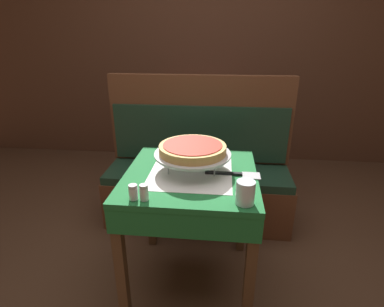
{
  "coord_description": "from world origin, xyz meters",
  "views": [
    {
      "loc": [
        0.15,
        -1.42,
        1.42
      ],
      "look_at": [
        0.01,
        0.01,
        0.83
      ],
      "focal_mm": 28.0,
      "sensor_mm": 36.0,
      "label": 1
    }
  ],
  "objects_px": {
    "dining_table_rear": "(203,118)",
    "condiment_caddy": "(203,104)",
    "water_glass_near": "(245,193)",
    "pepper_shaker": "(144,192)",
    "pizza_server": "(234,174)",
    "deep_dish_pizza": "(193,149)",
    "salt_shaker": "(133,192)",
    "pizza_pan_stand": "(193,155)",
    "napkin_holder": "(185,144)",
    "dining_table_front": "(191,190)",
    "booth_bench": "(198,180)"
  },
  "relations": [
    {
      "from": "deep_dish_pizza",
      "to": "pizza_server",
      "type": "relative_size",
      "value": 1.24
    },
    {
      "from": "pizza_server",
      "to": "dining_table_rear",
      "type": "bearing_deg",
      "value": 99.92
    },
    {
      "from": "dining_table_rear",
      "to": "condiment_caddy",
      "type": "distance_m",
      "value": 0.17
    },
    {
      "from": "dining_table_front",
      "to": "water_glass_near",
      "type": "bearing_deg",
      "value": -46.19
    },
    {
      "from": "water_glass_near",
      "to": "condiment_caddy",
      "type": "relative_size",
      "value": 0.57
    },
    {
      "from": "dining_table_front",
      "to": "pizza_pan_stand",
      "type": "relative_size",
      "value": 1.78
    },
    {
      "from": "booth_bench",
      "to": "deep_dish_pizza",
      "type": "distance_m",
      "value": 0.82
    },
    {
      "from": "dining_table_rear",
      "to": "condiment_caddy",
      "type": "relative_size",
      "value": 3.97
    },
    {
      "from": "pizza_pan_stand",
      "to": "pepper_shaker",
      "type": "xyz_separation_m",
      "value": [
        -0.18,
        -0.34,
        -0.05
      ]
    },
    {
      "from": "dining_table_rear",
      "to": "pepper_shaker",
      "type": "xyz_separation_m",
      "value": [
        -0.14,
        -1.8,
        0.15
      ]
    },
    {
      "from": "booth_bench",
      "to": "pizza_server",
      "type": "bearing_deg",
      "value": -70.49
    },
    {
      "from": "napkin_holder",
      "to": "pizza_server",
      "type": "bearing_deg",
      "value": -46.06
    },
    {
      "from": "dining_table_front",
      "to": "deep_dish_pizza",
      "type": "distance_m",
      "value": 0.23
    },
    {
      "from": "booth_bench",
      "to": "pizza_pan_stand",
      "type": "xyz_separation_m",
      "value": [
        0.02,
        -0.64,
        0.48
      ]
    },
    {
      "from": "booth_bench",
      "to": "pepper_shaker",
      "type": "bearing_deg",
      "value": -99.17
    },
    {
      "from": "dining_table_front",
      "to": "pizza_server",
      "type": "relative_size",
      "value": 2.55
    },
    {
      "from": "pepper_shaker",
      "to": "napkin_holder",
      "type": "bearing_deg",
      "value": 79.89
    },
    {
      "from": "dining_table_rear",
      "to": "salt_shaker",
      "type": "xyz_separation_m",
      "value": [
        -0.19,
        -1.8,
        0.15
      ]
    },
    {
      "from": "salt_shaker",
      "to": "condiment_caddy",
      "type": "height_order",
      "value": "condiment_caddy"
    },
    {
      "from": "pizza_pan_stand",
      "to": "pizza_server",
      "type": "relative_size",
      "value": 1.43
    },
    {
      "from": "napkin_holder",
      "to": "dining_table_rear",
      "type": "bearing_deg",
      "value": 88.53
    },
    {
      "from": "salt_shaker",
      "to": "napkin_holder",
      "type": "xyz_separation_m",
      "value": [
        0.16,
        0.6,
        0.01
      ]
    },
    {
      "from": "napkin_holder",
      "to": "deep_dish_pizza",
      "type": "bearing_deg",
      "value": -74.05
    },
    {
      "from": "deep_dish_pizza",
      "to": "water_glass_near",
      "type": "height_order",
      "value": "deep_dish_pizza"
    },
    {
      "from": "deep_dish_pizza",
      "to": "salt_shaker",
      "type": "bearing_deg",
      "value": -124.41
    },
    {
      "from": "deep_dish_pizza",
      "to": "napkin_holder",
      "type": "xyz_separation_m",
      "value": [
        -0.07,
        0.26,
        -0.08
      ]
    },
    {
      "from": "deep_dish_pizza",
      "to": "pizza_pan_stand",
      "type": "bearing_deg",
      "value": 0.0
    },
    {
      "from": "napkin_holder",
      "to": "booth_bench",
      "type": "bearing_deg",
      "value": 82.32
    },
    {
      "from": "salt_shaker",
      "to": "condiment_caddy",
      "type": "xyz_separation_m",
      "value": [
        0.18,
        1.73,
        0.01
      ]
    },
    {
      "from": "pizza_server",
      "to": "condiment_caddy",
      "type": "bearing_deg",
      "value": 100.5
    },
    {
      "from": "pepper_shaker",
      "to": "condiment_caddy",
      "type": "relative_size",
      "value": 0.4
    },
    {
      "from": "deep_dish_pizza",
      "to": "water_glass_near",
      "type": "bearing_deg",
      "value": -50.74
    },
    {
      "from": "dining_table_front",
      "to": "pizza_pan_stand",
      "type": "xyz_separation_m",
      "value": [
        0.01,
        0.04,
        0.19
      ]
    },
    {
      "from": "napkin_holder",
      "to": "condiment_caddy",
      "type": "bearing_deg",
      "value": 88.51
    },
    {
      "from": "pizza_pan_stand",
      "to": "salt_shaker",
      "type": "bearing_deg",
      "value": -124.41
    },
    {
      "from": "booth_bench",
      "to": "condiment_caddy",
      "type": "relative_size",
      "value": 7.58
    },
    {
      "from": "booth_bench",
      "to": "pizza_server",
      "type": "height_order",
      "value": "booth_bench"
    },
    {
      "from": "dining_table_front",
      "to": "dining_table_rear",
      "type": "xyz_separation_m",
      "value": [
        -0.04,
        1.51,
        -0.01
      ]
    },
    {
      "from": "pizza_pan_stand",
      "to": "salt_shaker",
      "type": "height_order",
      "value": "pizza_pan_stand"
    },
    {
      "from": "water_glass_near",
      "to": "pepper_shaker",
      "type": "bearing_deg",
      "value": -177.86
    },
    {
      "from": "dining_table_rear",
      "to": "water_glass_near",
      "type": "xyz_separation_m",
      "value": [
        0.3,
        -1.79,
        0.16
      ]
    },
    {
      "from": "water_glass_near",
      "to": "condiment_caddy",
      "type": "distance_m",
      "value": 1.74
    },
    {
      "from": "dining_table_front",
      "to": "dining_table_rear",
      "type": "height_order",
      "value": "dining_table_front"
    },
    {
      "from": "water_glass_near",
      "to": "napkin_holder",
      "type": "distance_m",
      "value": 0.67
    },
    {
      "from": "salt_shaker",
      "to": "dining_table_rear",
      "type": "bearing_deg",
      "value": 84.1
    },
    {
      "from": "pizza_pan_stand",
      "to": "deep_dish_pizza",
      "type": "xyz_separation_m",
      "value": [
        0.0,
        0.0,
        0.03
      ]
    },
    {
      "from": "booth_bench",
      "to": "pepper_shaker",
      "type": "distance_m",
      "value": 1.08
    },
    {
      "from": "pizza_server",
      "to": "deep_dish_pizza",
      "type": "bearing_deg",
      "value": 168.09
    },
    {
      "from": "dining_table_front",
      "to": "salt_shaker",
      "type": "distance_m",
      "value": 0.39
    },
    {
      "from": "dining_table_rear",
      "to": "water_glass_near",
      "type": "relative_size",
      "value": 6.99
    }
  ]
}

